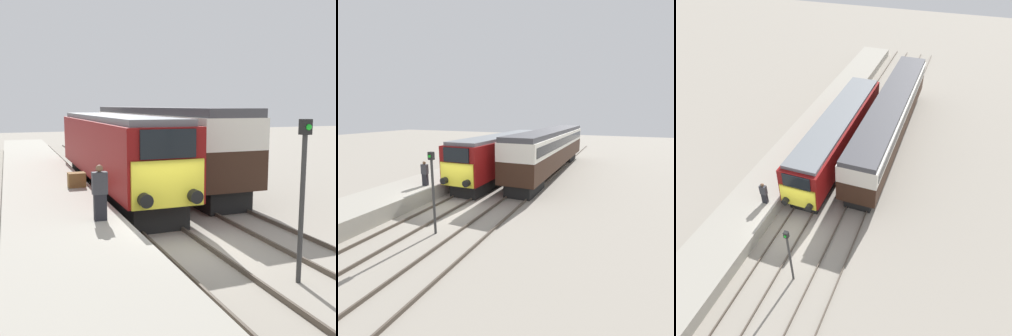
# 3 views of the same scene
# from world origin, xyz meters

# --- Properties ---
(ground_plane) EXTENTS (120.00, 120.00, 0.00)m
(ground_plane) POSITION_xyz_m (0.00, 0.00, 0.00)
(ground_plane) COLOR gray
(platform_left) EXTENTS (3.50, 50.00, 0.90)m
(platform_left) POSITION_xyz_m (-3.30, 8.00, 0.45)
(platform_left) COLOR #9E998C
(platform_left) RESTS_ON ground_plane
(rails_near_track) EXTENTS (1.51, 60.00, 0.14)m
(rails_near_track) POSITION_xyz_m (0.00, 5.00, 0.07)
(rails_near_track) COLOR #4C4238
(rails_near_track) RESTS_ON ground_plane
(rails_far_track) EXTENTS (1.50, 60.00, 0.14)m
(rails_far_track) POSITION_xyz_m (3.40, 5.00, 0.07)
(rails_far_track) COLOR #4C4238
(rails_far_track) RESTS_ON ground_plane
(locomotive) EXTENTS (2.70, 15.27, 3.82)m
(locomotive) POSITION_xyz_m (0.00, 8.84, 2.15)
(locomotive) COLOR black
(locomotive) RESTS_ON ground_plane
(passenger_carriage) EXTENTS (2.75, 19.17, 4.16)m
(passenger_carriage) POSITION_xyz_m (3.40, 12.45, 2.52)
(passenger_carriage) COLOR black
(passenger_carriage) RESTS_ON ground_plane
(person_on_platform) EXTENTS (0.44, 0.26, 1.66)m
(person_on_platform) POSITION_xyz_m (-2.29, 1.07, 1.73)
(person_on_platform) COLOR black
(person_on_platform) RESTS_ON platform_left
(signal_post) EXTENTS (0.24, 0.28, 3.96)m
(signal_post) POSITION_xyz_m (1.70, -2.99, 2.35)
(signal_post) COLOR #333333
(signal_post) RESTS_ON ground_plane
(luggage_crate) EXTENTS (0.70, 0.56, 0.60)m
(luggage_crate) POSITION_xyz_m (-2.14, 6.53, 1.20)
(luggage_crate) COLOR brown
(luggage_crate) RESTS_ON platform_left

